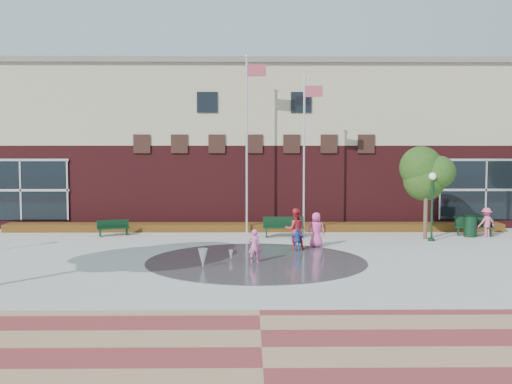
{
  "coord_description": "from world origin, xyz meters",
  "views": [
    {
      "loc": [
        -0.26,
        -19.59,
        4.25
      ],
      "look_at": [
        0.0,
        4.0,
        2.6
      ],
      "focal_mm": 42.0,
      "sensor_mm": 36.0,
      "label": 1
    }
  ],
  "objects_px": {
    "trash_can": "(470,226)",
    "bench_left": "(114,231)",
    "flagpole_left": "(248,135)",
    "flagpole_right": "(305,148)",
    "child_splash": "(254,246)"
  },
  "relations": [
    {
      "from": "trash_can",
      "to": "bench_left",
      "type": "bearing_deg",
      "value": 178.18
    },
    {
      "from": "flagpole_left",
      "to": "flagpole_right",
      "type": "height_order",
      "value": "flagpole_left"
    },
    {
      "from": "flagpole_right",
      "to": "trash_can",
      "type": "height_order",
      "value": "flagpole_right"
    },
    {
      "from": "child_splash",
      "to": "flagpole_right",
      "type": "bearing_deg",
      "value": -118.64
    },
    {
      "from": "flagpole_left",
      "to": "trash_can",
      "type": "height_order",
      "value": "flagpole_left"
    },
    {
      "from": "flagpole_left",
      "to": "child_splash",
      "type": "distance_m",
      "value": 9.11
    },
    {
      "from": "flagpole_right",
      "to": "trash_can",
      "type": "relative_size",
      "value": 7.2
    },
    {
      "from": "flagpole_left",
      "to": "trash_can",
      "type": "xyz_separation_m",
      "value": [
        10.89,
        -1.35,
        -4.47
      ]
    },
    {
      "from": "flagpole_right",
      "to": "bench_left",
      "type": "bearing_deg",
      "value": -170.46
    },
    {
      "from": "flagpole_right",
      "to": "bench_left",
      "type": "distance_m",
      "value": 10.32
    },
    {
      "from": "child_splash",
      "to": "flagpole_left",
      "type": "bearing_deg",
      "value": -96.53
    },
    {
      "from": "bench_left",
      "to": "child_splash",
      "type": "relative_size",
      "value": 1.26
    },
    {
      "from": "trash_can",
      "to": "child_splash",
      "type": "relative_size",
      "value": 0.84
    },
    {
      "from": "bench_left",
      "to": "child_splash",
      "type": "distance_m",
      "value": 9.99
    },
    {
      "from": "flagpole_left",
      "to": "child_splash",
      "type": "relative_size",
      "value": 7.01
    }
  ]
}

